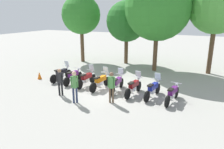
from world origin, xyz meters
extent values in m
plane|color=#9E9B93|center=(0.00, 0.00, 0.00)|extent=(80.00, 80.00, 0.00)
cylinder|color=black|center=(-3.97, 1.11, 0.32)|extent=(0.16, 0.65, 0.64)
cylinder|color=black|center=(-4.11, -0.43, 0.32)|extent=(0.16, 0.65, 0.64)
cube|color=silver|center=(-3.97, 1.11, 0.66)|extent=(0.15, 0.37, 0.04)
cube|color=black|center=(-4.03, 0.39, 0.67)|extent=(0.34, 0.97, 0.30)
cube|color=silver|center=(-4.04, 0.34, 0.40)|extent=(0.25, 0.42, 0.24)
cube|color=black|center=(-4.07, -0.01, 0.86)|extent=(0.28, 0.46, 0.08)
cylinder|color=silver|center=(-3.98, 1.02, 0.64)|extent=(0.07, 0.23, 0.64)
cylinder|color=silver|center=(-3.99, 0.93, 0.97)|extent=(0.62, 0.09, 0.04)
sphere|color=silver|center=(-3.97, 1.06, 0.85)|extent=(0.17, 0.17, 0.16)
cylinder|color=silver|center=(-4.23, 0.06, 0.34)|extent=(0.13, 0.70, 0.07)
cube|color=silver|center=(-3.98, 0.99, 1.17)|extent=(0.37, 0.16, 0.39)
cylinder|color=black|center=(-2.88, 0.96, 0.32)|extent=(0.11, 0.64, 0.64)
cylinder|color=black|center=(-2.89, -0.59, 0.32)|extent=(0.11, 0.64, 0.64)
cube|color=silver|center=(-2.88, 0.96, 0.66)|extent=(0.12, 0.36, 0.04)
cube|color=#59196B|center=(-2.88, 0.24, 0.67)|extent=(0.27, 0.95, 0.30)
cube|color=silver|center=(-2.89, 0.19, 0.40)|extent=(0.22, 0.40, 0.24)
cube|color=black|center=(-2.89, -0.16, 0.86)|extent=(0.24, 0.44, 0.08)
cylinder|color=silver|center=(-2.88, 0.87, 0.64)|extent=(0.05, 0.23, 0.64)
cylinder|color=silver|center=(-2.88, 0.78, 0.97)|extent=(0.62, 0.04, 0.04)
sphere|color=silver|center=(-2.88, 0.91, 0.85)|extent=(0.16, 0.16, 0.16)
cylinder|color=silver|center=(-3.05, -0.11, 0.34)|extent=(0.08, 0.70, 0.07)
cylinder|color=black|center=(-1.68, 0.84, 0.32)|extent=(0.14, 0.65, 0.64)
cylinder|color=black|center=(-1.78, -0.70, 0.32)|extent=(0.14, 0.65, 0.64)
cube|color=silver|center=(-1.68, 0.84, 0.66)|extent=(0.14, 0.37, 0.04)
cube|color=maroon|center=(-1.73, 0.12, 0.67)|extent=(0.32, 0.97, 0.30)
cube|color=silver|center=(-1.73, 0.07, 0.40)|extent=(0.25, 0.41, 0.24)
cube|color=black|center=(-1.75, -0.28, 0.86)|extent=(0.27, 0.46, 0.08)
cylinder|color=silver|center=(-1.69, 0.75, 0.64)|extent=(0.07, 0.23, 0.64)
cylinder|color=silver|center=(-1.69, 0.67, 0.97)|extent=(0.62, 0.08, 0.04)
sphere|color=silver|center=(-1.68, 0.79, 0.85)|extent=(0.17, 0.17, 0.16)
cylinder|color=silver|center=(-1.91, -0.22, 0.34)|extent=(0.12, 0.70, 0.07)
cube|color=silver|center=(-1.69, 0.72, 1.17)|extent=(0.37, 0.16, 0.39)
cylinder|color=black|center=(-0.47, 0.67, 0.32)|extent=(0.19, 0.65, 0.64)
cylinder|color=black|center=(-0.69, -0.86, 0.32)|extent=(0.19, 0.65, 0.64)
cube|color=silver|center=(-0.47, 0.67, 0.66)|extent=(0.17, 0.37, 0.04)
cube|color=orange|center=(-0.57, -0.04, 0.67)|extent=(0.39, 0.98, 0.30)
cube|color=silver|center=(-0.58, -0.09, 0.40)|extent=(0.27, 0.43, 0.24)
cube|color=black|center=(-0.63, -0.44, 0.86)|extent=(0.30, 0.47, 0.08)
cylinder|color=silver|center=(-0.48, 0.58, 0.64)|extent=(0.08, 0.23, 0.64)
cylinder|color=silver|center=(-0.49, 0.50, 0.97)|extent=(0.62, 0.12, 0.04)
sphere|color=silver|center=(-0.47, 0.62, 0.85)|extent=(0.18, 0.18, 0.16)
cylinder|color=silver|center=(-0.78, -0.37, 0.34)|extent=(0.17, 0.70, 0.07)
cube|color=silver|center=(-0.48, 0.55, 1.17)|extent=(0.38, 0.18, 0.39)
cylinder|color=black|center=(0.55, 0.76, 0.32)|extent=(0.12, 0.64, 0.64)
cylinder|color=black|center=(0.60, -0.79, 0.32)|extent=(0.12, 0.64, 0.64)
cube|color=silver|center=(0.55, 0.76, 0.66)|extent=(0.13, 0.36, 0.04)
cube|color=#59196B|center=(0.58, 0.04, 0.67)|extent=(0.29, 0.96, 0.30)
cube|color=silver|center=(0.58, -0.01, 0.40)|extent=(0.23, 0.41, 0.24)
cube|color=black|center=(0.59, -0.36, 0.86)|extent=(0.25, 0.45, 0.08)
cylinder|color=silver|center=(0.56, 0.67, 0.64)|extent=(0.06, 0.23, 0.64)
cylinder|color=silver|center=(0.56, 0.58, 0.97)|extent=(0.62, 0.05, 0.04)
sphere|color=silver|center=(0.56, 0.71, 0.85)|extent=(0.16, 0.16, 0.16)
cylinder|color=silver|center=(0.43, -0.32, 0.34)|extent=(0.09, 0.70, 0.07)
cube|color=silver|center=(0.56, 0.64, 1.17)|extent=(0.36, 0.14, 0.39)
cylinder|color=black|center=(1.82, 0.58, 0.32)|extent=(0.17, 0.65, 0.64)
cylinder|color=black|center=(1.64, -0.96, 0.32)|extent=(0.17, 0.65, 0.64)
cube|color=silver|center=(1.82, 0.58, 0.66)|extent=(0.16, 0.37, 0.04)
cube|color=maroon|center=(1.74, -0.14, 0.67)|extent=(0.37, 0.97, 0.30)
cube|color=silver|center=(1.73, -0.19, 0.40)|extent=(0.26, 0.42, 0.24)
cube|color=black|center=(1.69, -0.53, 0.86)|extent=(0.29, 0.46, 0.08)
cylinder|color=silver|center=(1.81, 0.49, 0.64)|extent=(0.08, 0.23, 0.64)
cylinder|color=silver|center=(1.80, 0.40, 0.97)|extent=(0.62, 0.11, 0.04)
sphere|color=silver|center=(1.81, 0.53, 0.85)|extent=(0.18, 0.18, 0.16)
cylinder|color=silver|center=(1.54, -0.47, 0.34)|extent=(0.15, 0.70, 0.07)
cube|color=silver|center=(1.81, 0.46, 1.17)|extent=(0.37, 0.17, 0.39)
cylinder|color=black|center=(3.02, 0.65, 0.32)|extent=(0.21, 0.65, 0.64)
cylinder|color=black|center=(2.75, -0.88, 0.32)|extent=(0.21, 0.65, 0.64)
cube|color=silver|center=(3.02, 0.65, 0.66)|extent=(0.18, 0.38, 0.04)
cube|color=navy|center=(2.89, -0.07, 0.67)|extent=(0.42, 0.98, 0.30)
cube|color=silver|center=(2.89, -0.12, 0.40)|extent=(0.28, 0.43, 0.24)
cube|color=black|center=(2.83, -0.46, 0.86)|extent=(0.31, 0.47, 0.08)
cylinder|color=silver|center=(3.00, 0.56, 0.64)|extent=(0.09, 0.23, 0.64)
cylinder|color=silver|center=(2.99, 0.47, 0.97)|extent=(0.62, 0.14, 0.04)
sphere|color=silver|center=(3.01, 0.60, 0.85)|extent=(0.18, 0.18, 0.16)
cylinder|color=silver|center=(2.68, -0.39, 0.34)|extent=(0.19, 0.70, 0.07)
cube|color=silver|center=(3.00, 0.53, 1.17)|extent=(0.38, 0.19, 0.39)
cylinder|color=black|center=(4.16, 0.43, 0.32)|extent=(0.20, 0.65, 0.64)
cylinder|color=black|center=(3.92, -1.10, 0.32)|extent=(0.20, 0.65, 0.64)
cube|color=silver|center=(4.16, 0.43, 0.66)|extent=(0.18, 0.37, 0.04)
cube|color=#59196B|center=(4.05, -0.29, 0.67)|extent=(0.41, 0.98, 0.30)
cube|color=silver|center=(4.04, -0.34, 0.40)|extent=(0.28, 0.43, 0.24)
cube|color=black|center=(3.98, -0.68, 0.86)|extent=(0.31, 0.47, 0.08)
cylinder|color=silver|center=(4.15, 0.34, 0.64)|extent=(0.09, 0.23, 0.64)
cylinder|color=silver|center=(4.13, 0.25, 0.97)|extent=(0.62, 0.13, 0.04)
sphere|color=silver|center=(4.15, 0.38, 0.85)|extent=(0.18, 0.18, 0.16)
cylinder|color=silver|center=(3.83, -0.61, 0.34)|extent=(0.18, 0.70, 0.07)
cylinder|color=#232D4C|center=(-0.74, -2.58, 0.44)|extent=(0.15, 0.15, 0.88)
cylinder|color=#232D4C|center=(-0.88, -2.67, 0.44)|extent=(0.15, 0.15, 0.88)
cube|color=#4C8C47|center=(-0.81, -2.62, 1.21)|extent=(0.29, 0.29, 0.66)
cylinder|color=#4C8C47|center=(-0.68, -2.53, 1.23)|extent=(0.11, 0.11, 0.63)
cylinder|color=#4C8C47|center=(-0.95, -2.71, 1.23)|extent=(0.11, 0.11, 0.63)
sphere|color=#DBAD89|center=(-0.81, -2.62, 1.69)|extent=(0.33, 0.33, 0.24)
cylinder|color=brown|center=(1.09, -1.77, 0.43)|extent=(0.13, 0.13, 0.86)
cylinder|color=brown|center=(0.92, -1.81, 0.43)|extent=(0.13, 0.13, 0.86)
cube|color=#4C8C47|center=(1.01, -1.79, 1.18)|extent=(0.26, 0.25, 0.64)
cylinder|color=#4C8C47|center=(1.16, -1.76, 1.19)|extent=(0.10, 0.10, 0.61)
cylinder|color=#4C8C47|center=(0.85, -1.83, 1.19)|extent=(0.10, 0.10, 0.61)
sphere|color=brown|center=(1.01, -1.79, 1.64)|extent=(0.28, 0.28, 0.23)
cylinder|color=black|center=(-2.30, -2.10, 0.40)|extent=(0.15, 0.15, 0.81)
cylinder|color=black|center=(-2.15, -2.02, 0.40)|extent=(0.15, 0.15, 0.81)
cube|color=#262628|center=(-2.23, -2.06, 1.11)|extent=(0.29, 0.28, 0.60)
cylinder|color=#262628|center=(-2.37, -2.13, 1.12)|extent=(0.11, 0.11, 0.57)
cylinder|color=#262628|center=(-2.09, -1.99, 1.12)|extent=(0.11, 0.11, 0.57)
sphere|color=#A87A5B|center=(-2.23, -2.06, 1.55)|extent=(0.29, 0.29, 0.22)
cylinder|color=brown|center=(-6.07, 6.55, 1.67)|extent=(0.36, 0.36, 3.35)
sphere|color=#2D7A28|center=(-6.07, 6.55, 4.67)|extent=(3.78, 3.78, 3.78)
cylinder|color=brown|center=(-1.69, 7.61, 1.36)|extent=(0.36, 0.36, 2.72)
sphere|color=#236623|center=(-1.69, 7.61, 4.07)|extent=(3.86, 3.86, 3.86)
cylinder|color=brown|center=(1.55, 6.01, 1.68)|extent=(0.36, 0.36, 3.36)
sphere|color=#2D7A28|center=(1.55, 6.01, 5.24)|extent=(5.37, 5.37, 5.37)
cylinder|color=brown|center=(5.84, 6.94, 1.91)|extent=(0.36, 0.36, 3.82)
sphere|color=#4C9E3D|center=(5.84, 6.94, 5.28)|extent=(4.17, 4.17, 4.17)
cone|color=orange|center=(-5.78, -0.04, 0.28)|extent=(0.32, 0.32, 0.55)
camera|label=1|loc=(5.44, -11.48, 4.74)|focal=33.36mm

